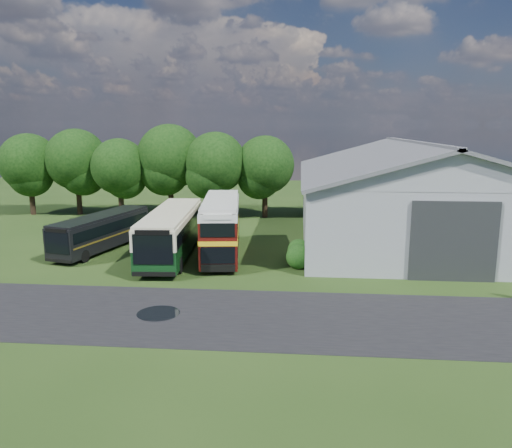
# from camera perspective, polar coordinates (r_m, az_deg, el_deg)

# --- Properties ---
(ground) EXTENTS (120.00, 120.00, 0.00)m
(ground) POSITION_cam_1_polar(r_m,az_deg,el_deg) (28.78, -6.53, -8.06)
(ground) COLOR #1C3310
(ground) RESTS_ON ground
(asphalt_road) EXTENTS (60.00, 8.00, 0.02)m
(asphalt_road) POSITION_cam_1_polar(r_m,az_deg,el_deg) (25.56, -1.18, -10.53)
(asphalt_road) COLOR black
(asphalt_road) RESTS_ON ground
(puddle) EXTENTS (2.20, 2.20, 0.01)m
(puddle) POSITION_cam_1_polar(r_m,az_deg,el_deg) (26.40, -11.09, -10.02)
(puddle) COLOR black
(puddle) RESTS_ON ground
(storage_shed) EXTENTS (18.80, 24.80, 8.15)m
(storage_shed) POSITION_cam_1_polar(r_m,az_deg,el_deg) (43.92, 17.42, 3.79)
(storage_shed) COLOR gray
(storage_shed) RESTS_ON ground
(tree_far_left) EXTENTS (6.12, 6.12, 8.64)m
(tree_far_left) POSITION_cam_1_polar(r_m,az_deg,el_deg) (58.25, -24.52, 6.40)
(tree_far_left) COLOR black
(tree_far_left) RESTS_ON ground
(tree_left_a) EXTENTS (6.46, 6.46, 9.12)m
(tree_left_a) POSITION_cam_1_polar(r_m,az_deg,el_deg) (56.40, -19.84, 6.93)
(tree_left_a) COLOR black
(tree_left_a) RESTS_ON ground
(tree_left_b) EXTENTS (5.78, 5.78, 8.16)m
(tree_left_b) POSITION_cam_1_polar(r_m,az_deg,el_deg) (53.60, -15.35, 6.34)
(tree_left_b) COLOR black
(tree_left_b) RESTS_ON ground
(tree_mid) EXTENTS (6.80, 6.80, 9.60)m
(tree_mid) POSITION_cam_1_polar(r_m,az_deg,el_deg) (53.26, -9.83, 7.55)
(tree_mid) COLOR black
(tree_mid) RESTS_ON ground
(tree_right_a) EXTENTS (6.26, 6.26, 8.83)m
(tree_right_a) POSITION_cam_1_polar(r_m,az_deg,el_deg) (51.26, -4.64, 6.98)
(tree_right_a) COLOR black
(tree_right_a) RESTS_ON ground
(tree_right_b) EXTENTS (5.98, 5.98, 8.45)m
(tree_right_b) POSITION_cam_1_polar(r_m,az_deg,el_deg) (51.48, 1.04, 6.75)
(tree_right_b) COLOR black
(tree_right_b) RESTS_ON ground
(shrub_front) EXTENTS (1.70, 1.70, 1.70)m
(shrub_front) POSITION_cam_1_polar(r_m,az_deg,el_deg) (33.94, 4.87, -5.01)
(shrub_front) COLOR #194714
(shrub_front) RESTS_ON ground
(shrub_mid) EXTENTS (1.60, 1.60, 1.60)m
(shrub_mid) POSITION_cam_1_polar(r_m,az_deg,el_deg) (35.87, 4.89, -4.12)
(shrub_mid) COLOR #194714
(shrub_mid) RESTS_ON ground
(bus_green_single) EXTENTS (3.70, 12.51, 3.40)m
(bus_green_single) POSITION_cam_1_polar(r_m,az_deg,el_deg) (36.86, -9.61, -0.91)
(bus_green_single) COLOR black
(bus_green_single) RESTS_ON ground
(bus_maroon_double) EXTENTS (3.64, 10.17, 4.27)m
(bus_maroon_double) POSITION_cam_1_polar(r_m,az_deg,el_deg) (36.32, -4.00, -0.45)
(bus_maroon_double) COLOR black
(bus_maroon_double) RESTS_ON ground
(bus_dark_single) EXTENTS (4.63, 10.20, 2.74)m
(bus_dark_single) POSITION_cam_1_polar(r_m,az_deg,el_deg) (40.12, -17.21, -0.79)
(bus_dark_single) COLOR black
(bus_dark_single) RESTS_ON ground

